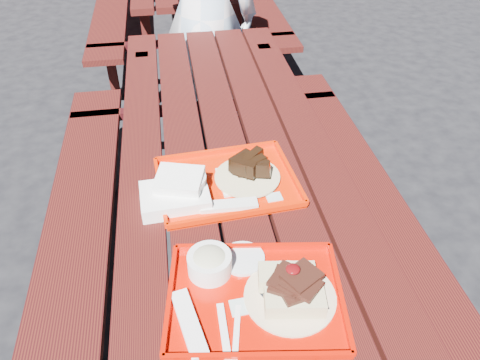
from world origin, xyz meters
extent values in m
plane|color=black|center=(0.00, 0.00, 0.00)|extent=(60.00, 60.00, 0.00)
cube|color=#3E130C|center=(-0.30, 0.00, 0.73)|extent=(0.14, 2.40, 0.04)
cube|color=#3E130C|center=(-0.15, 0.00, 0.73)|extent=(0.14, 2.40, 0.04)
cube|color=#3E130C|center=(0.00, 0.00, 0.73)|extent=(0.14, 2.40, 0.04)
cube|color=#3E130C|center=(0.15, 0.00, 0.73)|extent=(0.14, 2.40, 0.04)
cube|color=#3E130C|center=(0.30, 0.00, 0.73)|extent=(0.14, 2.40, 0.04)
cube|color=#3E130C|center=(-0.58, 0.00, 0.43)|extent=(0.25, 2.40, 0.04)
cube|color=#3E130C|center=(-0.58, 0.84, 0.21)|extent=(0.06, 0.06, 0.42)
cube|color=#3E130C|center=(0.58, 0.00, 0.43)|extent=(0.25, 2.40, 0.04)
cube|color=#3E130C|center=(0.58, 0.84, 0.21)|extent=(0.06, 0.06, 0.42)
cube|color=#3E130C|center=(-0.30, 0.96, 0.38)|extent=(0.06, 0.06, 0.75)
cube|color=#3E130C|center=(0.30, 0.96, 0.38)|extent=(0.06, 0.06, 0.75)
cube|color=#3E130C|center=(0.00, 0.96, 0.43)|extent=(1.40, 0.06, 0.04)
cube|color=#3E130C|center=(-0.58, 2.80, 0.43)|extent=(0.25, 2.40, 0.04)
cube|color=#3E130C|center=(-0.58, 1.96, 0.21)|extent=(0.06, 0.06, 0.42)
cube|color=#3E130C|center=(0.58, 1.96, 0.21)|extent=(0.06, 0.06, 0.42)
cube|color=#3E130C|center=(-0.30, 1.84, 0.38)|extent=(0.06, 0.06, 0.75)
cube|color=#3E130C|center=(0.30, 1.84, 0.38)|extent=(0.06, 0.06, 0.75)
cube|color=#3E130C|center=(0.00, 1.84, 0.43)|extent=(1.40, 0.06, 0.04)
cube|color=#B90D01|center=(-0.02, -0.53, 0.76)|extent=(0.45, 0.37, 0.01)
cube|color=#B90D01|center=(0.00, -0.37, 0.77)|extent=(0.41, 0.07, 0.02)
cube|color=#B90D01|center=(-0.05, -0.69, 0.77)|extent=(0.41, 0.07, 0.02)
cube|color=#B90D01|center=(0.18, -0.56, 0.77)|extent=(0.06, 0.32, 0.02)
cube|color=#B90D01|center=(-0.23, -0.50, 0.77)|extent=(0.06, 0.32, 0.02)
cylinder|color=#D0B590|center=(0.06, -0.54, 0.76)|extent=(0.22, 0.22, 0.01)
cube|color=#C8BD88|center=(0.06, -0.58, 0.79)|extent=(0.15, 0.08, 0.04)
cube|color=#C8BD88|center=(0.06, -0.51, 0.79)|extent=(0.15, 0.08, 0.04)
ellipsoid|color=#500709|center=(0.06, -0.54, 0.88)|extent=(0.03, 0.03, 0.01)
cylinder|color=white|center=(-0.12, -0.43, 0.79)|extent=(0.11, 0.11, 0.06)
ellipsoid|color=#BFBC94|center=(-0.12, -0.43, 0.81)|extent=(0.10, 0.10, 0.04)
cylinder|color=silver|center=(-0.03, -0.41, 0.77)|extent=(0.12, 0.12, 0.01)
cube|color=white|center=(-0.19, -0.58, 0.77)|extent=(0.08, 0.19, 0.01)
cube|color=white|center=(-0.11, -0.61, 0.76)|extent=(0.02, 0.15, 0.01)
cube|color=white|center=(-0.09, -0.63, 0.76)|extent=(0.05, 0.16, 0.00)
cube|color=silver|center=(-0.07, -0.55, 0.76)|extent=(0.05, 0.05, 0.00)
cube|color=red|center=(-0.03, -0.08, 0.76)|extent=(0.44, 0.35, 0.01)
cube|color=red|center=(-0.04, 0.08, 0.77)|extent=(0.42, 0.04, 0.02)
cube|color=red|center=(-0.02, -0.24, 0.77)|extent=(0.42, 0.04, 0.02)
cube|color=red|center=(0.18, -0.07, 0.77)|extent=(0.04, 0.32, 0.02)
cube|color=red|center=(-0.24, -0.10, 0.77)|extent=(0.04, 0.32, 0.02)
cube|color=silver|center=(0.02, -0.08, 0.77)|extent=(0.15, 0.15, 0.01)
cylinder|color=#C6B887|center=(0.04, -0.08, 0.77)|extent=(0.21, 0.21, 0.01)
cylinder|color=white|center=(-0.15, -0.11, 0.79)|extent=(0.10, 0.10, 0.05)
cylinder|color=silver|center=(-0.15, -0.11, 0.82)|extent=(0.11, 0.11, 0.01)
cube|color=white|center=(-0.04, -0.20, 0.77)|extent=(0.17, 0.05, 0.01)
cube|color=silver|center=(0.10, -0.18, 0.76)|extent=(0.05, 0.04, 0.00)
cube|color=white|center=(-0.20, -0.14, 0.77)|extent=(0.21, 0.16, 0.05)
cube|color=white|center=(-0.18, -0.12, 0.81)|extent=(0.16, 0.15, 0.04)
imported|color=#B5D4F1|center=(0.04, 1.33, 0.80)|extent=(0.66, 0.53, 1.60)
camera|label=1|loc=(-0.17, -1.21, 1.69)|focal=35.00mm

